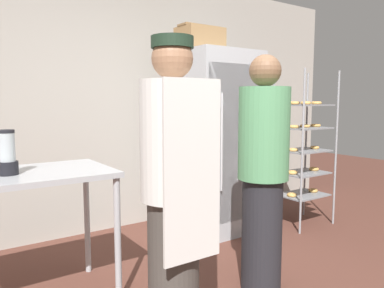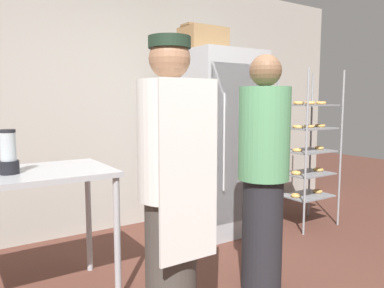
{
  "view_description": "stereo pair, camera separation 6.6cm",
  "coord_description": "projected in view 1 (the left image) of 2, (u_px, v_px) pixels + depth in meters",
  "views": [
    {
      "loc": [
        -1.58,
        -1.42,
        1.35
      ],
      "look_at": [
        -0.11,
        0.72,
        1.06
      ],
      "focal_mm": 35.0,
      "sensor_mm": 36.0,
      "label": 1
    },
    {
      "loc": [
        -1.53,
        -1.45,
        1.35
      ],
      "look_at": [
        -0.11,
        0.72,
        1.06
      ],
      "focal_mm": 35.0,
      "sensor_mm": 36.0,
      "label": 2
    }
  ],
  "objects": [
    {
      "name": "back_wall",
      "position": [
        114.0,
        101.0,
        3.97
      ],
      "size": [
        6.4,
        0.12,
        2.72
      ],
      "primitive_type": "cube",
      "color": "#ADA89E",
      "rests_on": "ground_plane"
    },
    {
      "name": "refrigerator",
      "position": [
        215.0,
        142.0,
        3.9
      ],
      "size": [
        0.77,
        0.75,
        1.86
      ],
      "color": "#ADAFB5",
      "rests_on": "ground_plane"
    },
    {
      "name": "baking_rack",
      "position": [
        304.0,
        149.0,
        4.08
      ],
      "size": [
        0.58,
        0.43,
        1.68
      ],
      "color": "#93969B",
      "rests_on": "ground_plane"
    },
    {
      "name": "prep_counter",
      "position": [
        16.0,
        190.0,
        2.36
      ],
      "size": [
        1.18,
        0.68,
        0.9
      ],
      "color": "#ADAFB5",
      "rests_on": "ground_plane"
    },
    {
      "name": "blender_pitcher",
      "position": [
        7.0,
        155.0,
        2.29
      ],
      "size": [
        0.12,
        0.12,
        0.28
      ],
      "color": "black",
      "rests_on": "prep_counter"
    },
    {
      "name": "cardboard_storage_box",
      "position": [
        200.0,
        39.0,
        3.75
      ],
      "size": [
        0.44,
        0.31,
        0.25
      ],
      "color": "#937047",
      "rests_on": "refrigerator"
    },
    {
      "name": "person_baker",
      "position": [
        174.0,
        188.0,
        2.05
      ],
      "size": [
        0.36,
        0.38,
        1.69
      ],
      "color": "#47423D",
      "rests_on": "ground_plane"
    },
    {
      "name": "person_customer",
      "position": [
        263.0,
        173.0,
        2.63
      ],
      "size": [
        0.36,
        0.36,
        1.67
      ],
      "color": "#232328",
      "rests_on": "ground_plane"
    }
  ]
}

